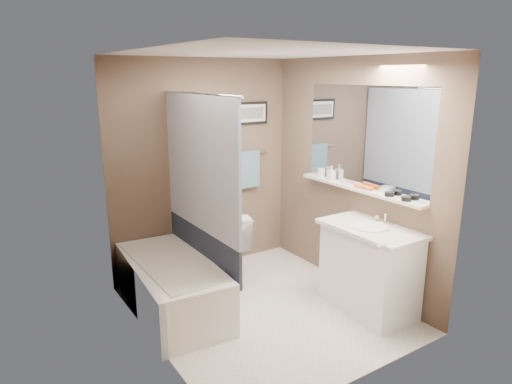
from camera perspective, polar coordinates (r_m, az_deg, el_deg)
ground at (r=4.59m, az=1.06°, el=-14.45°), size 2.50×2.50×0.00m
ceiling at (r=4.02m, az=1.22°, el=16.77°), size 2.20×2.50×0.04m
wall_back at (r=5.18m, az=-6.56°, el=3.04°), size 2.20×0.04×2.40m
wall_front at (r=3.24m, az=13.50°, el=-4.26°), size 2.20×0.04×2.40m
wall_left at (r=3.67m, az=-12.96°, el=-2.05°), size 0.04×2.50×2.40m
wall_right at (r=4.82m, az=11.81°, el=1.96°), size 0.04×2.50×2.40m
tile_surround at (r=4.17m, az=-15.38°, el=-3.04°), size 0.02×1.55×2.00m
curtain_rod at (r=4.25m, az=-7.28°, el=12.09°), size 0.02×1.55×0.02m
curtain_upper at (r=4.33m, az=-7.00°, el=3.45°), size 0.03×1.45×1.28m
curtain_lower at (r=4.55m, az=-6.69°, el=-6.73°), size 0.03×1.45×0.36m
mirror at (r=4.65m, az=13.47°, el=6.69°), size 0.02×1.60×1.00m
shelf at (r=4.71m, az=12.64°, el=0.37°), size 0.12×1.60×0.03m
towel_bar at (r=5.41m, az=-1.30°, el=4.71°), size 0.60×0.02×0.02m
towel at (r=5.43m, az=-1.18°, el=2.81°), size 0.34×0.05×0.44m
art_frame at (r=5.37m, az=-1.43°, el=9.79°), size 0.62×0.02×0.26m
art_mat at (r=5.35m, az=-1.35°, el=9.78°), size 0.56×0.00×0.20m
art_image at (r=5.35m, az=-1.33°, el=9.78°), size 0.50×0.00×0.13m
door at (r=3.70m, az=19.37°, el=-5.61°), size 0.80×0.02×2.00m
door_handle at (r=3.49m, az=15.34°, el=-6.52°), size 0.10×0.02×0.02m
bathtub at (r=4.54m, az=-10.48°, el=-11.50°), size 0.81×1.55×0.50m
tub_rim at (r=4.43m, az=-10.63°, el=-8.60°), size 0.56×1.36×0.02m
toilet at (r=5.10m, az=-3.82°, el=-6.43°), size 0.68×0.89×0.80m
vanity at (r=4.56m, az=13.92°, el=-9.48°), size 0.56×0.93×0.80m
countertop at (r=4.40m, az=14.16°, el=-4.51°), size 0.54×0.96×0.04m
sink_basin at (r=4.39m, az=14.09°, el=-4.19°), size 0.34×0.34×0.01m
faucet_spout at (r=4.52m, az=15.86°, el=-3.20°), size 0.02×0.02×0.10m
faucet_knob at (r=4.59m, az=14.91°, el=-3.13°), size 0.05×0.05×0.05m
candle_bowl_near at (r=4.32m, az=18.26°, el=-0.79°), size 0.09×0.09×0.04m
candle_bowl_far at (r=4.44m, az=16.34°, el=-0.25°), size 0.09×0.09×0.04m
hair_brush_front at (r=4.65m, az=13.27°, el=0.64°), size 0.06×0.22×0.04m
pink_comb at (r=4.83m, az=11.04°, el=1.06°), size 0.05×0.16×0.01m
glass_jar at (r=5.09m, az=8.16°, el=2.39°), size 0.08×0.08×0.10m
soap_bottle at (r=4.97m, az=9.39°, el=2.36°), size 0.07×0.08×0.15m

